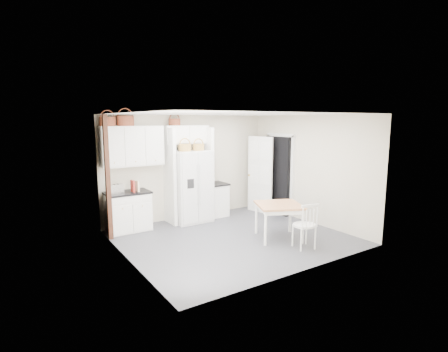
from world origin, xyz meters
TOP-DOWN VIEW (x-y plane):
  - floor at (0.00, 0.00)m, footprint 4.50×4.50m
  - ceiling at (0.00, 0.00)m, footprint 4.50×4.50m
  - wall_back at (0.00, 2.00)m, footprint 4.50×0.00m
  - wall_left at (-2.25, 0.00)m, footprint 0.00×4.00m
  - wall_right at (2.25, 0.00)m, footprint 0.00×4.00m
  - refrigerator at (-0.15, 1.60)m, footprint 0.91×0.73m
  - base_cab_left at (-1.70, 1.70)m, footprint 0.92×0.58m
  - base_cab_right at (0.64, 1.70)m, footprint 0.47×0.56m
  - dining_table at (0.78, -0.55)m, footprint 1.18×1.18m
  - windsor_chair at (0.82, -1.25)m, footprint 0.53×0.50m
  - counter_left at (-1.70, 1.70)m, footprint 0.96×0.62m
  - counter_right at (0.64, 1.70)m, footprint 0.50×0.60m
  - toaster at (-1.95, 1.65)m, footprint 0.31×0.19m
  - cookbook_red at (-1.60, 1.62)m, footprint 0.05×0.18m
  - cookbook_cream at (-1.49, 1.62)m, footprint 0.05×0.16m
  - basket_upper_a at (-2.01, 1.83)m, footprint 0.34×0.34m
  - basket_upper_b at (-1.63, 1.83)m, footprint 0.38×0.38m
  - basket_bridge_a at (-0.44, 1.83)m, footprint 0.29×0.29m
  - basket_fridge_a at (-0.34, 1.50)m, footprint 0.31×0.31m
  - basket_fridge_b at (0.02, 1.50)m, footprint 0.29×0.29m
  - upper_cabinet at (-1.50, 1.83)m, footprint 1.40×0.34m
  - bridge_cabinet at (-0.15, 1.83)m, footprint 1.12×0.34m
  - fridge_panel_left at (-0.66, 1.70)m, footprint 0.08×0.60m
  - fridge_panel_right at (0.36, 1.70)m, footprint 0.08×0.60m
  - trim_post at (-2.20, 1.35)m, footprint 0.09×0.09m
  - doorway_void at (2.16, 1.00)m, footprint 0.18×0.85m
  - door_slab at (1.80, 1.33)m, footprint 0.21×0.79m

SIDE VIEW (x-z plane):
  - floor at x=0.00m, z-range 0.00..0.00m
  - dining_table at x=0.78m, z-range 0.00..0.74m
  - base_cab_right at x=0.64m, z-range 0.00..0.82m
  - base_cab_left at x=-1.70m, z-range 0.00..0.86m
  - windsor_chair at x=0.82m, z-range 0.00..0.92m
  - counter_right at x=0.64m, z-range 0.82..0.86m
  - counter_left at x=-1.70m, z-range 0.86..0.90m
  - refrigerator at x=-0.15m, z-range 0.00..1.76m
  - toaster at x=-1.95m, z-range 0.90..1.10m
  - cookbook_cream at x=-1.49m, z-range 0.90..1.14m
  - doorway_void at x=2.16m, z-range 0.00..2.05m
  - door_slab at x=1.80m, z-range 0.00..2.05m
  - cookbook_red at x=-1.60m, z-range 0.90..1.16m
  - fridge_panel_left at x=-0.66m, z-range 0.00..2.30m
  - fridge_panel_right at x=0.36m, z-range 0.00..2.30m
  - wall_back at x=0.00m, z-range -0.95..3.55m
  - wall_left at x=-2.25m, z-range -0.70..3.30m
  - wall_right at x=2.25m, z-range -0.70..3.30m
  - trim_post at x=-2.20m, z-range 0.00..2.60m
  - basket_fridge_b at x=0.02m, z-range 1.76..1.91m
  - basket_fridge_a at x=-0.34m, z-range 1.76..1.92m
  - upper_cabinet at x=-1.50m, z-range 1.45..2.35m
  - bridge_cabinet at x=-0.15m, z-range 1.90..2.35m
  - basket_bridge_a at x=-0.44m, z-range 2.35..2.51m
  - basket_upper_a at x=-2.01m, z-range 2.35..2.54m
  - basket_upper_b at x=-1.63m, z-range 2.35..2.57m
  - ceiling at x=0.00m, z-range 2.60..2.60m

